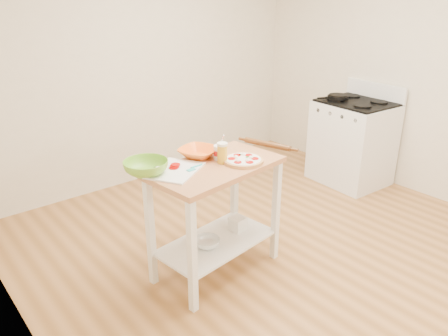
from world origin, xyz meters
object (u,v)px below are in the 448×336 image
(cutting_board, at_px, (174,170))
(beer_pint, at_px, (222,153))
(shelf_bin, at_px, (237,224))
(skillet, at_px, (337,97))
(knife, at_px, (153,170))
(prep_island, at_px, (216,197))
(spatula, at_px, (194,168))
(green_bowl, at_px, (146,167))
(shelf_glass_bowl, at_px, (207,243))
(orange_bowl, at_px, (199,153))
(pizza, at_px, (243,160))
(rolling_pin, at_px, (267,145))
(gas_stove, at_px, (352,142))
(yogurt_tub, at_px, (220,152))

(cutting_board, distance_m, beer_pint, 0.38)
(shelf_bin, bearing_deg, skillet, 15.67)
(skillet, bearing_deg, knife, -146.55)
(prep_island, distance_m, spatula, 0.33)
(spatula, xyz_separation_m, green_bowl, (-0.30, 0.15, 0.03))
(shelf_glass_bowl, bearing_deg, beer_pint, 5.24)
(orange_bowl, bearing_deg, beer_pint, -73.53)
(shelf_bin, bearing_deg, spatula, 179.77)
(cutting_board, distance_m, orange_bowl, 0.32)
(beer_pint, bearing_deg, knife, 161.33)
(skillet, xyz_separation_m, pizza, (-1.99, -0.65, -0.06))
(spatula, height_order, rolling_pin, rolling_pin)
(skillet, xyz_separation_m, cutting_board, (-2.47, -0.47, -0.07))
(knife, xyz_separation_m, beer_pint, (0.48, -0.16, 0.06))
(cutting_board, relative_size, shelf_glass_bowl, 2.48)
(cutting_board, bearing_deg, shelf_bin, -37.58)
(rolling_pin, bearing_deg, knife, 172.08)
(prep_island, bearing_deg, shelf_glass_bowl, -171.91)
(cutting_board, height_order, shelf_glass_bowl, cutting_board)
(spatula, bearing_deg, orange_bowl, 42.48)
(pizza, bearing_deg, gas_stove, 12.71)
(green_bowl, bearing_deg, orange_bowl, 4.34)
(pizza, bearing_deg, prep_island, 154.95)
(shelf_glass_bowl, bearing_deg, shelf_bin, 6.01)
(cutting_board, distance_m, rolling_pin, 0.86)
(rolling_pin, xyz_separation_m, shelf_bin, (-0.32, -0.01, -0.61))
(green_bowl, xyz_separation_m, yogurt_tub, (0.57, -0.10, 0.01))
(prep_island, distance_m, pizza, 0.35)
(prep_island, xyz_separation_m, gas_stove, (2.29, 0.39, -0.16))
(spatula, distance_m, knife, 0.28)
(skillet, xyz_separation_m, green_bowl, (-2.65, -0.39, -0.03))
(skillet, bearing_deg, shelf_glass_bowl, -141.03)
(rolling_pin, bearing_deg, orange_bowl, 161.99)
(cutting_board, height_order, yogurt_tub, yogurt_tub)
(knife, xyz_separation_m, yogurt_tub, (0.52, -0.09, 0.04))
(spatula, xyz_separation_m, orange_bowl, (0.18, 0.19, 0.02))
(knife, relative_size, beer_pint, 1.48)
(pizza, relative_size, yogurt_tub, 1.54)
(gas_stove, bearing_deg, green_bowl, -171.89)
(skillet, bearing_deg, prep_island, -140.75)
(pizza, distance_m, rolling_pin, 0.38)
(green_bowl, relative_size, shelf_bin, 2.72)
(spatula, xyz_separation_m, shelf_glass_bowl, (0.07, -0.04, -0.62))
(gas_stove, bearing_deg, orange_bowl, -171.88)
(pizza, xyz_separation_m, spatula, (-0.37, 0.11, -0.00))
(knife, xyz_separation_m, shelf_bin, (0.66, -0.14, -0.60))
(prep_island, relative_size, pizza, 3.53)
(skillet, bearing_deg, gas_stove, -32.69)
(pizza, distance_m, green_bowl, 0.71)
(spatula, height_order, beer_pint, beer_pint)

